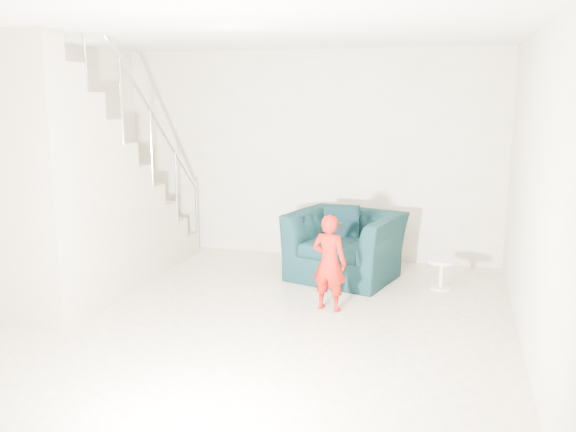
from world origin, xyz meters
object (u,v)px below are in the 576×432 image
object	(u,v)px
armchair	(345,246)
side_table	(442,269)
toddler	(329,263)
staircase	(78,208)

from	to	relation	value
armchair	side_table	world-z (taller)	armchair
armchair	toddler	xyz separation A→B (m)	(0.04, -1.12, 0.10)
toddler	armchair	bearing A→B (deg)	-76.61
toddler	side_table	xyz separation A→B (m)	(1.08, 0.98, -0.26)
armchair	side_table	size ratio (longest dim) A/B	3.47
toddler	staircase	world-z (taller)	staircase
armchair	staircase	bearing A→B (deg)	-138.36
armchair	staircase	world-z (taller)	staircase
armchair	toddler	size ratio (longest dim) A/B	1.22
side_table	toddler	bearing A→B (deg)	-137.68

